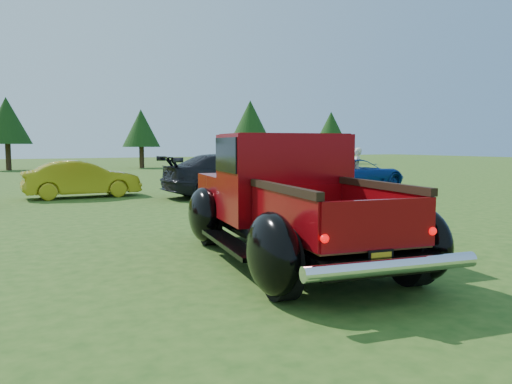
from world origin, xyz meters
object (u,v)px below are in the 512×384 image
object	(u,v)px
spectator	(356,169)
show_car_grey	(235,175)
pickup_truck	(283,198)
tree_east	(250,121)
show_car_yellow	(82,179)
show_car_blue	(354,174)
tree_mid_right	(141,128)
tree_far_east	(331,128)
tree_mid_left	(7,121)

from	to	relation	value
spectator	show_car_grey	bearing A→B (deg)	-48.37
pickup_truck	tree_east	bearing A→B (deg)	72.23
show_car_yellow	show_car_blue	world-z (taller)	same
show_car_blue	spectator	xyz separation A→B (m)	(-0.11, -0.30, 0.21)
tree_mid_right	pickup_truck	size ratio (longest dim) A/B	0.80
tree_east	tree_far_east	bearing A→B (deg)	6.34
tree_mid_left	spectator	size ratio (longest dim) A/B	3.03
tree_mid_right	show_car_grey	bearing A→B (deg)	-97.33
show_car_blue	spectator	bearing A→B (deg)	152.06
tree_mid_left	tree_far_east	bearing A→B (deg)	-1.06
pickup_truck	show_car_grey	bearing A→B (deg)	77.88
tree_mid_right	show_car_grey	xyz separation A→B (m)	(-2.82, -21.91, -2.25)
tree_mid_left	show_car_grey	distance (m)	23.87
tree_far_east	show_car_grey	world-z (taller)	tree_far_east
tree_east	pickup_truck	distance (m)	33.77
pickup_truck	show_car_blue	world-z (taller)	pickup_truck
show_car_grey	show_car_blue	bearing A→B (deg)	-90.73
tree_far_east	show_car_yellow	xyz separation A→B (m)	(-25.50, -20.26, -2.63)
tree_east	pickup_truck	world-z (taller)	tree_east
tree_mid_left	spectator	xyz separation A→B (m)	(11.20, -23.27, -2.56)
tree_east	show_car_grey	size ratio (longest dim) A/B	1.08
show_car_yellow	show_car_grey	distance (m)	5.15
tree_east	spectator	world-z (taller)	tree_east
pickup_truck	show_car_yellow	distance (m)	10.88
tree_far_east	show_car_yellow	bearing A→B (deg)	-141.53
tree_mid_left	tree_mid_right	bearing A→B (deg)	-6.34
tree_mid_left	tree_mid_right	xyz separation A→B (m)	(9.00, -1.00, -0.41)
show_car_grey	tree_east	bearing A→B (deg)	-29.00
tree_far_east	show_car_yellow	distance (m)	32.68
tree_mid_right	tree_east	xyz separation A→B (m)	(9.00, -0.50, 0.68)
show_car_grey	spectator	size ratio (longest dim) A/B	3.03
pickup_truck	show_car_yellow	world-z (taller)	pickup_truck
tree_mid_right	tree_east	world-z (taller)	tree_east
show_car_yellow	show_car_grey	world-z (taller)	show_car_grey
pickup_truck	show_car_yellow	xyz separation A→B (m)	(-1.34, 10.79, -0.31)
spectator	tree_mid_left	bearing A→B (deg)	-108.56
tree_east	tree_far_east	xyz separation A→B (m)	(9.00, 1.00, -0.41)
tree_mid_left	show_car_yellow	size ratio (longest dim) A/B	1.34
show_car_yellow	tree_mid_right	bearing A→B (deg)	-21.14
tree_mid_left	show_car_yellow	bearing A→B (deg)	-85.87
tree_mid_right	show_car_yellow	size ratio (longest dim) A/B	1.18
tree_far_east	show_car_yellow	world-z (taller)	tree_far_east
show_car_blue	tree_mid_left	bearing A→B (deg)	18.91
tree_mid_left	tree_east	size ratio (longest dim) A/B	0.93
tree_far_east	show_car_yellow	size ratio (longest dim) A/B	1.28
pickup_truck	spectator	xyz separation A→B (m)	(8.36, 8.29, -0.10)
tree_far_east	show_car_grey	xyz separation A→B (m)	(-20.82, -22.41, -2.52)
tree_far_east	tree_east	bearing A→B (deg)	-173.66
pickup_truck	tree_mid_right	bearing A→B (deg)	87.60
show_car_grey	tree_far_east	bearing A→B (deg)	-42.99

